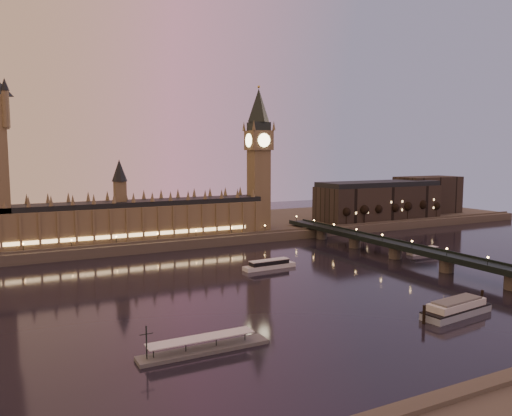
{
  "coord_description": "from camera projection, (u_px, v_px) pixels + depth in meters",
  "views": [
    {
      "loc": [
        -114.14,
        -200.83,
        62.12
      ],
      "look_at": [
        7.43,
        35.0,
        32.69
      ],
      "focal_mm": 35.0,
      "sensor_mm": 36.0,
      "label": 1
    }
  ],
  "objects": [
    {
      "name": "city_block",
      "position": [
        395.0,
        198.0,
        438.24
      ],
      "size": [
        155.0,
        45.0,
        34.0
      ],
      "color": "black",
      "rests_on": "ground"
    },
    {
      "name": "bare_tree_6",
      "position": [
        436.0,
        206.0,
        431.33
      ],
      "size": [
        6.81,
        6.81,
        13.85
      ],
      "color": "black",
      "rests_on": "ground"
    },
    {
      "name": "cruise_boat_b",
      "position": [
        425.0,
        251.0,
        307.48
      ],
      "size": [
        23.53,
        7.14,
        4.29
      ],
      "rotation": [
        0.0,
        0.0,
        -0.06
      ],
      "color": "silver",
      "rests_on": "ground"
    },
    {
      "name": "cruise_boat_a",
      "position": [
        269.0,
        265.0,
        268.77
      ],
      "size": [
        30.29,
        7.89,
        4.8
      ],
      "rotation": [
        0.0,
        0.0,
        0.05
      ],
      "color": "silver",
      "rests_on": "ground"
    },
    {
      "name": "bare_tree_3",
      "position": [
        394.0,
        209.0,
        409.78
      ],
      "size": [
        6.81,
        6.81,
        13.85
      ],
      "color": "black",
      "rests_on": "ground"
    },
    {
      "name": "moored_barge",
      "position": [
        457.0,
        308.0,
        190.94
      ],
      "size": [
        37.23,
        12.67,
        6.87
      ],
      "rotation": [
        0.0,
        0.0,
        0.11
      ],
      "color": "#90A1B7",
      "rests_on": "ground"
    },
    {
      "name": "bare_tree_1",
      "position": [
        364.0,
        211.0,
        395.42
      ],
      "size": [
        6.81,
        6.81,
        13.85
      ],
      "color": "black",
      "rests_on": "ground"
    },
    {
      "name": "westminster_bridge",
      "position": [
        419.0,
        255.0,
        277.36
      ],
      "size": [
        13.2,
        260.0,
        15.3
      ],
      "color": "black",
      "rests_on": "ground"
    },
    {
      "name": "bare_tree_2",
      "position": [
        379.0,
        210.0,
        402.6
      ],
      "size": [
        6.81,
        6.81,
        13.85
      ],
      "color": "black",
      "rests_on": "ground"
    },
    {
      "name": "ground",
      "position": [
        276.0,
        284.0,
        236.25
      ],
      "size": [
        700.0,
        700.0,
        0.0
      ],
      "primitive_type": "plane",
      "color": "black",
      "rests_on": "ground"
    },
    {
      "name": "bare_tree_4",
      "position": [
        409.0,
        208.0,
        416.96
      ],
      "size": [
        6.81,
        6.81,
        13.85
      ],
      "color": "black",
      "rests_on": "ground"
    },
    {
      "name": "big_ben",
      "position": [
        259.0,
        150.0,
        360.67
      ],
      "size": [
        17.68,
        17.68,
        104.0
      ],
      "color": "brown",
      "rests_on": "ground"
    },
    {
      "name": "pontoon_pier",
      "position": [
        204.0,
        348.0,
        156.28
      ],
      "size": [
        42.58,
        7.1,
        11.35
      ],
      "color": "#595B5E",
      "rests_on": "ground"
    },
    {
      "name": "far_embankment",
      "position": [
        206.0,
        228.0,
        395.35
      ],
      "size": [
        560.0,
        130.0,
        6.0
      ],
      "primitive_type": "cube",
      "color": "#423D35",
      "rests_on": "ground"
    },
    {
      "name": "palace_of_westminster",
      "position": [
        130.0,
        216.0,
        322.47
      ],
      "size": [
        180.0,
        26.62,
        52.0
      ],
      "color": "brown",
      "rests_on": "ground"
    },
    {
      "name": "bare_tree_5",
      "position": [
        422.0,
        207.0,
        424.14
      ],
      "size": [
        6.81,
        6.81,
        13.85
      ],
      "color": "black",
      "rests_on": "ground"
    },
    {
      "name": "bare_tree_0",
      "position": [
        348.0,
        212.0,
        388.23
      ],
      "size": [
        6.81,
        6.81,
        13.85
      ],
      "color": "black",
      "rests_on": "ground"
    }
  ]
}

